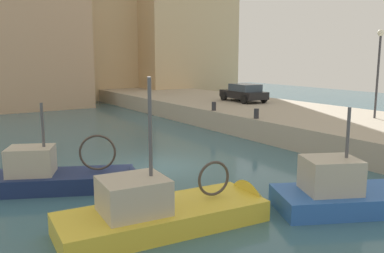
% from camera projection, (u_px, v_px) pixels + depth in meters
% --- Properties ---
extents(water_surface, '(80.00, 80.00, 0.00)m').
position_uv_depth(water_surface, '(156.00, 167.00, 17.42)').
color(water_surface, '#386070').
rests_on(water_surface, ground).
extents(quay_wall, '(9.00, 56.00, 1.20)m').
position_uv_depth(quay_wall, '(334.00, 127.00, 23.48)').
color(quay_wall, '#ADA08C').
rests_on(quay_wall, ground).
extents(fishing_boat_blue, '(6.52, 4.44, 4.06)m').
position_uv_depth(fishing_boat_blue, '(375.00, 203.00, 12.73)').
color(fishing_boat_blue, '#2D60B7').
rests_on(fishing_boat_blue, ground).
extents(fishing_boat_navy, '(6.44, 4.18, 3.86)m').
position_uv_depth(fishing_boat_navy, '(64.00, 185.00, 14.53)').
color(fishing_boat_navy, navy).
rests_on(fishing_boat_navy, ground).
extents(fishing_boat_yellow, '(6.66, 2.69, 5.05)m').
position_uv_depth(fishing_boat_yellow, '(176.00, 219.00, 11.46)').
color(fishing_boat_yellow, gold).
rests_on(fishing_boat_yellow, ground).
extents(parked_car_black, '(2.24, 4.01, 1.33)m').
position_uv_depth(parked_car_black, '(244.00, 92.00, 31.02)').
color(parked_car_black, black).
rests_on(parked_car_black, quay_wall).
extents(mooring_bollard_south, '(0.28, 0.28, 0.55)m').
position_uv_depth(mooring_bollard_south, '(256.00, 114.00, 22.76)').
color(mooring_bollard_south, '#2D2D33').
rests_on(mooring_bollard_south, quay_wall).
extents(mooring_bollard_mid, '(0.28, 0.28, 0.55)m').
position_uv_depth(mooring_bollard_mid, '(214.00, 106.00, 26.07)').
color(mooring_bollard_mid, '#2D2D33').
rests_on(mooring_bollard_mid, quay_wall).
extents(quay_streetlamp, '(0.36, 0.36, 4.83)m').
position_uv_depth(quay_streetlamp, '(379.00, 59.00, 22.42)').
color(quay_streetlamp, '#38383D').
rests_on(quay_streetlamp, quay_wall).
extents(waterfront_building_west, '(11.04, 9.01, 21.03)m').
position_uv_depth(waterfront_building_west, '(178.00, 2.00, 46.11)').
color(waterfront_building_west, '#D1B284').
rests_on(waterfront_building_west, ground).
extents(waterfront_building_west_mid, '(11.28, 8.70, 13.51)m').
position_uv_depth(waterfront_building_west_mid, '(17.00, 31.00, 36.36)').
color(waterfront_building_west_mid, tan).
rests_on(waterfront_building_west_mid, ground).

